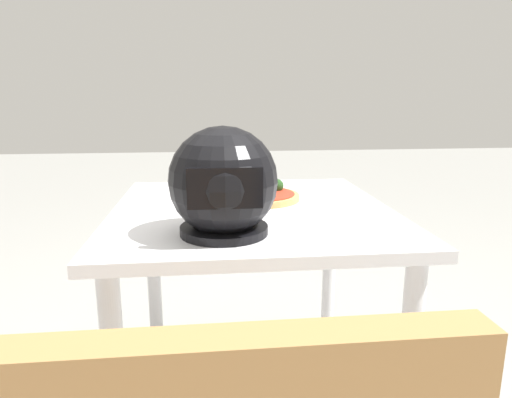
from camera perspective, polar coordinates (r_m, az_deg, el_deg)
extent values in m
cube|color=white|center=(1.34, -0.53, -1.71)|extent=(0.81, 0.85, 0.03)
cylinder|color=white|center=(1.85, 9.18, -9.12)|extent=(0.05, 0.05, 0.67)
cylinder|color=white|center=(1.80, -12.73, -9.87)|extent=(0.05, 0.05, 0.67)
cylinder|color=white|center=(1.24, 18.46, -21.53)|extent=(0.05, 0.05, 0.67)
cylinder|color=white|center=(1.38, 0.51, -0.33)|extent=(0.30, 0.30, 0.01)
cylinder|color=tan|center=(1.38, 0.52, 0.28)|extent=(0.24, 0.24, 0.02)
cylinder|color=red|center=(1.37, 0.52, 0.70)|extent=(0.21, 0.21, 0.00)
sphere|color=#234C1E|center=(1.44, -0.47, 1.70)|extent=(0.03, 0.03, 0.03)
sphere|color=#234C1E|center=(1.34, -0.87, 0.80)|extent=(0.03, 0.03, 0.03)
sphere|color=#234C1E|center=(1.35, 0.26, 0.99)|extent=(0.04, 0.04, 0.04)
sphere|color=#234C1E|center=(1.35, -0.15, 1.12)|extent=(0.04, 0.04, 0.04)
sphere|color=#234C1E|center=(1.42, 2.64, 1.68)|extent=(0.04, 0.04, 0.04)
cylinder|color=#E0D172|center=(1.41, 1.66, 1.48)|extent=(0.03, 0.03, 0.02)
cylinder|color=#E0D172|center=(1.38, -1.07, 1.08)|extent=(0.02, 0.02, 0.01)
cylinder|color=#E0D172|center=(1.35, -1.41, 1.00)|extent=(0.02, 0.02, 0.02)
cylinder|color=#E0D172|center=(1.40, 0.24, 1.34)|extent=(0.02, 0.02, 0.01)
cylinder|color=#E0D172|center=(1.41, -0.99, 1.45)|extent=(0.02, 0.02, 0.02)
sphere|color=black|center=(1.06, -4.15, 2.28)|extent=(0.26, 0.26, 0.26)
cylinder|color=black|center=(1.09, -4.05, -3.86)|extent=(0.21, 0.21, 0.02)
cube|color=black|center=(0.95, -3.93, 1.38)|extent=(0.16, 0.02, 0.09)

